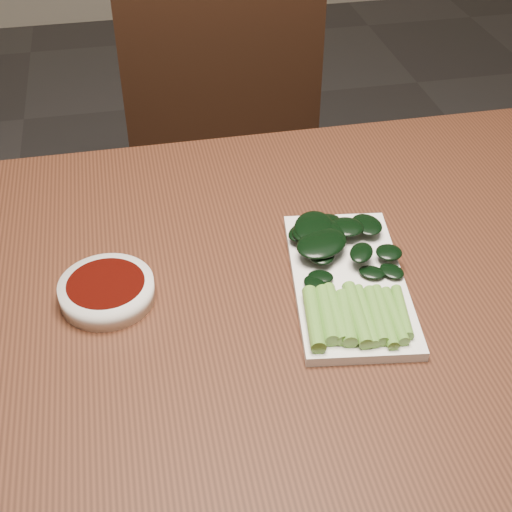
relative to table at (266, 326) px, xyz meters
name	(u,v)px	position (x,y,z in m)	size (l,w,h in m)	color
table	(266,326)	(0.00, 0.00, 0.00)	(1.40, 0.80, 0.75)	#432113
chair_far	(232,174)	(0.07, 0.69, -0.19)	(0.48, 0.48, 0.89)	black
sauce_bowl	(107,291)	(-0.21, 0.02, 0.09)	(0.12, 0.12, 0.03)	white
serving_plate	(348,281)	(0.11, -0.02, 0.08)	(0.18, 0.30, 0.01)	white
gai_lan	(338,268)	(0.09, -0.01, 0.10)	(0.17, 0.28, 0.03)	#629A35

